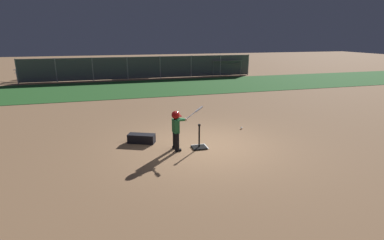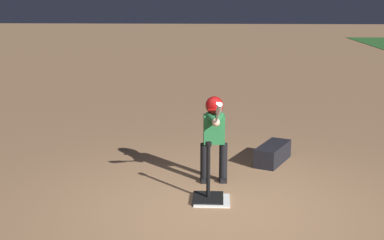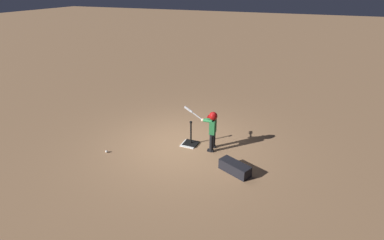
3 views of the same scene
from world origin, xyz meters
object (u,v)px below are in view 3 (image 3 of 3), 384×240
object	(u,v)px
batter_child	(212,126)
baseball	(107,152)
batting_tee	(191,141)
equipment_bag	(235,168)

from	to	relation	value
batter_child	baseball	size ratio (longest dim) A/B	17.18
batting_tee	baseball	size ratio (longest dim) A/B	10.12
batter_child	equipment_bag	distance (m)	1.44
batter_child	baseball	world-z (taller)	batter_child
baseball	equipment_bag	size ratio (longest dim) A/B	0.09
baseball	equipment_bag	distance (m)	3.68
batter_child	equipment_bag	bearing A→B (deg)	136.94
batting_tee	batter_child	distance (m)	0.93
batting_tee	equipment_bag	size ratio (longest dim) A/B	0.89
batter_child	batting_tee	bearing A→B (deg)	-5.34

